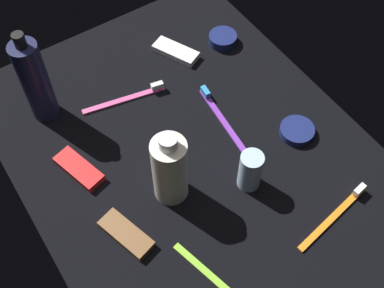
{
  "coord_description": "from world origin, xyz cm",
  "views": [
    {
      "loc": [
        45.11,
        -30.05,
        82.87
      ],
      "look_at": [
        0.0,
        0.0,
        3.0
      ],
      "focal_mm": 47.32,
      "sensor_mm": 36.0,
      "label": 1
    }
  ],
  "objects_px": {
    "bodywash_bottle": "(170,169)",
    "toothbrush_lime": "(220,283)",
    "cream_tin_left": "(223,39)",
    "toothbrush_pink": "(129,97)",
    "cream_tin_right": "(297,131)",
    "lotion_bottle": "(35,81)",
    "toothbrush_purple": "(220,116)",
    "deodorant_stick": "(250,171)",
    "toothbrush_orange": "(337,213)",
    "snack_bar_red": "(79,169)",
    "snack_bar_white": "(176,52)",
    "snack_bar_brown": "(126,234)"
  },
  "relations": [
    {
      "from": "bodywash_bottle",
      "to": "snack_bar_red",
      "type": "distance_m",
      "value": 0.2
    },
    {
      "from": "toothbrush_pink",
      "to": "cream_tin_right",
      "type": "height_order",
      "value": "toothbrush_pink"
    },
    {
      "from": "snack_bar_brown",
      "to": "toothbrush_pink",
      "type": "bearing_deg",
      "value": 133.31
    },
    {
      "from": "toothbrush_lime",
      "to": "cream_tin_left",
      "type": "bearing_deg",
      "value": 143.88
    },
    {
      "from": "toothbrush_pink",
      "to": "cream_tin_right",
      "type": "distance_m",
      "value": 0.35
    },
    {
      "from": "deodorant_stick",
      "to": "toothbrush_lime",
      "type": "xyz_separation_m",
      "value": [
        0.13,
        -0.16,
        -0.04
      ]
    },
    {
      "from": "toothbrush_purple",
      "to": "toothbrush_lime",
      "type": "relative_size",
      "value": 1.02
    },
    {
      "from": "snack_bar_white",
      "to": "snack_bar_brown",
      "type": "relative_size",
      "value": 1.0
    },
    {
      "from": "toothbrush_pink",
      "to": "snack_bar_white",
      "type": "relative_size",
      "value": 1.72
    },
    {
      "from": "toothbrush_orange",
      "to": "toothbrush_pink",
      "type": "relative_size",
      "value": 1.0
    },
    {
      "from": "lotion_bottle",
      "to": "toothbrush_purple",
      "type": "height_order",
      "value": "lotion_bottle"
    },
    {
      "from": "toothbrush_orange",
      "to": "toothbrush_pink",
      "type": "distance_m",
      "value": 0.48
    },
    {
      "from": "toothbrush_orange",
      "to": "cream_tin_left",
      "type": "bearing_deg",
      "value": 169.87
    },
    {
      "from": "toothbrush_pink",
      "to": "snack_bar_red",
      "type": "distance_m",
      "value": 0.2
    },
    {
      "from": "deodorant_stick",
      "to": "toothbrush_purple",
      "type": "height_order",
      "value": "deodorant_stick"
    },
    {
      "from": "deodorant_stick",
      "to": "toothbrush_purple",
      "type": "xyz_separation_m",
      "value": [
        -0.16,
        0.05,
        -0.04
      ]
    },
    {
      "from": "deodorant_stick",
      "to": "bodywash_bottle",
      "type": "bearing_deg",
      "value": -116.82
    },
    {
      "from": "bodywash_bottle",
      "to": "toothbrush_lime",
      "type": "xyz_separation_m",
      "value": [
        0.19,
        -0.03,
        -0.07
      ]
    },
    {
      "from": "lotion_bottle",
      "to": "snack_bar_brown",
      "type": "xyz_separation_m",
      "value": [
        0.33,
        0.0,
        -0.09
      ]
    },
    {
      "from": "bodywash_bottle",
      "to": "toothbrush_lime",
      "type": "height_order",
      "value": "bodywash_bottle"
    },
    {
      "from": "lotion_bottle",
      "to": "deodorant_stick",
      "type": "bearing_deg",
      "value": 33.83
    },
    {
      "from": "lotion_bottle",
      "to": "snack_bar_white",
      "type": "xyz_separation_m",
      "value": [
        0.01,
        0.31,
        -0.09
      ]
    },
    {
      "from": "snack_bar_red",
      "to": "deodorant_stick",
      "type": "bearing_deg",
      "value": 36.16
    },
    {
      "from": "lotion_bottle",
      "to": "deodorant_stick",
      "type": "xyz_separation_m",
      "value": [
        0.37,
        0.24,
        -0.05
      ]
    },
    {
      "from": "snack_bar_red",
      "to": "snack_bar_white",
      "type": "relative_size",
      "value": 1.0
    },
    {
      "from": "lotion_bottle",
      "to": "cream_tin_right",
      "type": "height_order",
      "value": "lotion_bottle"
    },
    {
      "from": "toothbrush_lime",
      "to": "cream_tin_right",
      "type": "bearing_deg",
      "value": 118.42
    },
    {
      "from": "lotion_bottle",
      "to": "cream_tin_left",
      "type": "distance_m",
      "value": 0.43
    },
    {
      "from": "lotion_bottle",
      "to": "deodorant_stick",
      "type": "relative_size",
      "value": 2.47
    },
    {
      "from": "snack_bar_white",
      "to": "cream_tin_left",
      "type": "xyz_separation_m",
      "value": [
        0.03,
        0.11,
        0.0
      ]
    },
    {
      "from": "lotion_bottle",
      "to": "cream_tin_right",
      "type": "relative_size",
      "value": 3.13
    },
    {
      "from": "snack_bar_red",
      "to": "toothbrush_purple",
      "type": "bearing_deg",
      "value": 65.97
    },
    {
      "from": "toothbrush_pink",
      "to": "cream_tin_left",
      "type": "height_order",
      "value": "same"
    },
    {
      "from": "bodywash_bottle",
      "to": "toothbrush_lime",
      "type": "bearing_deg",
      "value": -8.24
    },
    {
      "from": "deodorant_stick",
      "to": "toothbrush_purple",
      "type": "distance_m",
      "value": 0.17
    },
    {
      "from": "lotion_bottle",
      "to": "snack_bar_red",
      "type": "relative_size",
      "value": 2.09
    },
    {
      "from": "bodywash_bottle",
      "to": "toothbrush_orange",
      "type": "height_order",
      "value": "bodywash_bottle"
    },
    {
      "from": "toothbrush_pink",
      "to": "toothbrush_orange",
      "type": "bearing_deg",
      "value": 21.87
    },
    {
      "from": "deodorant_stick",
      "to": "snack_bar_red",
      "type": "relative_size",
      "value": 0.84
    },
    {
      "from": "bodywash_bottle",
      "to": "cream_tin_right",
      "type": "xyz_separation_m",
      "value": [
        0.03,
        0.28,
        -0.07
      ]
    },
    {
      "from": "toothbrush_purple",
      "to": "snack_bar_brown",
      "type": "xyz_separation_m",
      "value": [
        0.12,
        -0.29,
        0.0
      ]
    },
    {
      "from": "snack_bar_red",
      "to": "cream_tin_left",
      "type": "bearing_deg",
      "value": 91.18
    },
    {
      "from": "lotion_bottle",
      "to": "bodywash_bottle",
      "type": "height_order",
      "value": "lotion_bottle"
    },
    {
      "from": "snack_bar_red",
      "to": "cream_tin_left",
      "type": "distance_m",
      "value": 0.45
    },
    {
      "from": "bodywash_bottle",
      "to": "deodorant_stick",
      "type": "distance_m",
      "value": 0.15
    },
    {
      "from": "deodorant_stick",
      "to": "toothbrush_lime",
      "type": "distance_m",
      "value": 0.21
    },
    {
      "from": "toothbrush_purple",
      "to": "toothbrush_orange",
      "type": "distance_m",
      "value": 0.3
    },
    {
      "from": "toothbrush_lime",
      "to": "snack_bar_red",
      "type": "xyz_separation_m",
      "value": [
        -0.33,
        -0.09,
        0.0
      ]
    },
    {
      "from": "lotion_bottle",
      "to": "snack_bar_brown",
      "type": "bearing_deg",
      "value": 0.17
    },
    {
      "from": "bodywash_bottle",
      "to": "cream_tin_left",
      "type": "relative_size",
      "value": 2.69
    }
  ]
}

